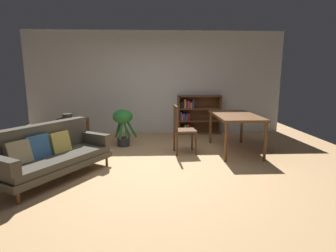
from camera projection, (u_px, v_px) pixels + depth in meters
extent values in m
plane|color=tan|center=(156.00, 164.00, 4.71)|extent=(8.16, 8.16, 0.00)
cube|color=silver|center=(156.00, 83.00, 7.11)|extent=(6.80, 0.10, 2.70)
cylinder|color=brown|center=(107.00, 161.00, 4.63)|extent=(0.04, 0.04, 0.16)
cylinder|color=brown|center=(18.00, 198.00, 3.24)|extent=(0.04, 0.04, 0.16)
cylinder|color=brown|center=(81.00, 156.00, 4.92)|extent=(0.04, 0.04, 0.16)
cube|color=#474238|center=(56.00, 165.00, 4.05)|extent=(1.54, 1.89, 0.10)
cube|color=#474238|center=(55.00, 159.00, 4.04)|extent=(1.48, 1.81, 0.10)
cube|color=#474238|center=(41.00, 139.00, 4.11)|extent=(1.03, 1.54, 0.46)
cube|color=#474238|center=(93.00, 138.00, 4.71)|extent=(0.68, 0.49, 0.19)
cube|color=tan|center=(18.00, 153.00, 3.64)|extent=(0.35, 0.39, 0.35)
cube|color=#336093|center=(38.00, 147.00, 3.91)|extent=(0.34, 0.39, 0.36)
cube|color=tan|center=(59.00, 143.00, 4.20)|extent=(0.36, 0.39, 0.35)
cube|color=brown|center=(81.00, 129.00, 6.41)|extent=(0.39, 0.04, 0.55)
cube|color=brown|center=(63.00, 142.00, 5.16)|extent=(0.39, 0.04, 0.55)
cube|color=brown|center=(73.00, 136.00, 5.79)|extent=(0.39, 1.27, 0.04)
cube|color=brown|center=(72.00, 123.00, 5.73)|extent=(0.39, 1.31, 0.04)
cube|color=brown|center=(74.00, 146.00, 5.83)|extent=(0.39, 1.27, 0.04)
cube|color=silver|center=(74.00, 122.00, 5.79)|extent=(0.27, 0.35, 0.02)
cube|color=black|center=(64.00, 120.00, 5.80)|extent=(0.25, 0.34, 0.07)
cylinder|color=#2D2823|center=(67.00, 120.00, 5.38)|extent=(0.20, 0.20, 0.24)
cylinder|color=slate|center=(67.00, 117.00, 5.37)|extent=(0.11, 0.11, 0.01)
cylinder|color=#333338|center=(124.00, 142.00, 5.92)|extent=(0.27, 0.27, 0.19)
cylinder|color=#287A33|center=(130.00, 125.00, 5.89)|extent=(0.33, 0.10, 0.57)
cylinder|color=#287A33|center=(126.00, 129.00, 5.94)|extent=(0.16, 0.17, 0.40)
cylinder|color=#287A33|center=(119.00, 124.00, 5.95)|extent=(0.23, 0.26, 0.61)
cylinder|color=#287A33|center=(119.00, 129.00, 5.89)|extent=(0.23, 0.08, 0.39)
cylinder|color=#287A33|center=(121.00, 127.00, 5.78)|extent=(0.12, 0.21, 0.53)
cylinder|color=#287A33|center=(125.00, 126.00, 5.79)|extent=(0.14, 0.17, 0.58)
ellipsoid|color=#287A33|center=(123.00, 116.00, 5.81)|extent=(0.44, 0.44, 0.31)
cylinder|color=brown|center=(211.00, 128.00, 6.12)|extent=(0.06, 0.06, 0.72)
cylinder|color=brown|center=(226.00, 142.00, 4.79)|extent=(0.06, 0.06, 0.72)
cylinder|color=brown|center=(242.00, 128.00, 6.15)|extent=(0.06, 0.06, 0.72)
cylinder|color=brown|center=(265.00, 142.00, 4.83)|extent=(0.06, 0.06, 0.72)
cube|color=brown|center=(236.00, 116.00, 5.40)|extent=(0.83, 1.45, 0.05)
cylinder|color=#56351E|center=(192.00, 140.00, 5.56)|extent=(0.04, 0.04, 0.44)
cylinder|color=#56351E|center=(196.00, 144.00, 5.22)|extent=(0.04, 0.04, 0.44)
cylinder|color=#56351E|center=(174.00, 140.00, 5.51)|extent=(0.04, 0.04, 0.44)
cylinder|color=#56351E|center=(177.00, 145.00, 5.17)|extent=(0.04, 0.04, 0.44)
cube|color=#56351E|center=(185.00, 131.00, 5.32)|extent=(0.45, 0.42, 0.04)
cube|color=#56351E|center=(176.00, 118.00, 5.24)|extent=(0.06, 0.35, 0.49)
cube|color=brown|center=(178.00, 115.00, 7.09)|extent=(0.04, 0.28, 1.04)
cube|color=brown|center=(220.00, 114.00, 7.14)|extent=(0.04, 0.28, 1.04)
cube|color=brown|center=(199.00, 96.00, 7.02)|extent=(1.15, 0.28, 0.04)
cube|color=brown|center=(199.00, 133.00, 7.21)|extent=(1.15, 0.28, 0.04)
cube|color=brown|center=(198.00, 114.00, 7.24)|extent=(1.11, 0.04, 1.04)
cube|color=brown|center=(199.00, 121.00, 7.15)|extent=(1.11, 0.27, 0.04)
cube|color=brown|center=(199.00, 108.00, 7.09)|extent=(1.11, 0.27, 0.04)
cube|color=orange|center=(181.00, 130.00, 7.16)|extent=(0.04, 0.23, 0.14)
cube|color=black|center=(183.00, 129.00, 7.15)|extent=(0.07, 0.21, 0.19)
cube|color=gold|center=(185.00, 129.00, 7.15)|extent=(0.04, 0.20, 0.20)
cube|color=#337F47|center=(186.00, 128.00, 7.15)|extent=(0.03, 0.21, 0.22)
cube|color=red|center=(188.00, 128.00, 7.15)|extent=(0.04, 0.17, 0.23)
cube|color=#337F47|center=(190.00, 129.00, 7.16)|extent=(0.04, 0.18, 0.16)
cube|color=#2D5199|center=(181.00, 116.00, 7.08)|extent=(0.04, 0.20, 0.22)
cube|color=orange|center=(182.00, 117.00, 7.08)|extent=(0.03, 0.18, 0.16)
cube|color=#993884|center=(184.00, 116.00, 7.10)|extent=(0.03, 0.24, 0.20)
cube|color=#2D5199|center=(185.00, 117.00, 7.09)|extent=(0.04, 0.20, 0.15)
cube|color=#2D5199|center=(187.00, 117.00, 7.10)|extent=(0.03, 0.23, 0.19)
cube|color=red|center=(189.00, 117.00, 7.10)|extent=(0.05, 0.23, 0.18)
cube|color=black|center=(181.00, 105.00, 7.03)|extent=(0.06, 0.21, 0.16)
cube|color=black|center=(183.00, 105.00, 7.03)|extent=(0.04, 0.19, 0.15)
cube|color=gold|center=(185.00, 104.00, 7.02)|extent=(0.04, 0.20, 0.23)
cube|color=red|center=(187.00, 104.00, 7.02)|extent=(0.03, 0.18, 0.20)
cube|color=#993884|center=(188.00, 104.00, 7.04)|extent=(0.05, 0.23, 0.19)
cube|color=orange|center=(191.00, 105.00, 7.05)|extent=(0.06, 0.23, 0.15)
cube|color=#2D5199|center=(193.00, 104.00, 7.04)|extent=(0.04, 0.23, 0.21)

